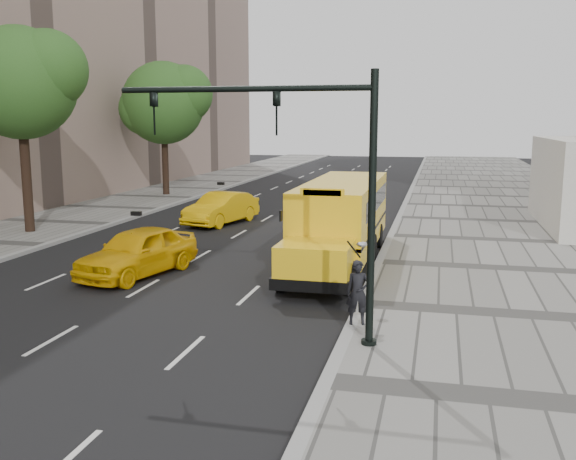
% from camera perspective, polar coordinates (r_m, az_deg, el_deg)
% --- Properties ---
extents(ground, '(140.00, 140.00, 0.00)m').
position_cam_1_polar(ground, '(25.13, -5.67, -2.44)').
color(ground, black).
rests_on(ground, ground).
extents(sidewalk_museum, '(12.00, 140.00, 0.15)m').
position_cam_1_polar(sidewalk_museum, '(24.11, 22.47, -3.49)').
color(sidewalk_museum, gray).
rests_on(sidewalk_museum, ground).
extents(curb_museum, '(0.30, 140.00, 0.15)m').
position_cam_1_polar(curb_museum, '(23.87, 8.10, -2.96)').
color(curb_museum, gray).
rests_on(curb_museum, ground).
extents(curb_far, '(0.30, 140.00, 0.15)m').
position_cam_1_polar(curb_far, '(28.70, -20.96, -1.35)').
color(curb_far, gray).
rests_on(curb_far, ground).
extents(tree_b, '(5.69, 5.06, 9.45)m').
position_cam_1_polar(tree_b, '(31.86, -22.60, 12.05)').
color(tree_b, black).
rests_on(tree_b, ground).
extents(tree_c, '(6.29, 5.59, 9.20)m').
position_cam_1_polar(tree_c, '(45.27, -10.90, 11.09)').
color(tree_c, black).
rests_on(tree_c, ground).
extents(school_bus, '(2.96, 11.56, 3.19)m').
position_cam_1_polar(school_bus, '(24.29, 4.79, 1.38)').
color(school_bus, yellow).
rests_on(school_bus, ground).
extents(taxi_near, '(3.09, 5.23, 1.67)m').
position_cam_1_polar(taxi_near, '(22.60, -13.21, -1.88)').
color(taxi_near, '#EDB007').
rests_on(taxi_near, ground).
extents(taxi_far, '(2.83, 5.16, 1.61)m').
position_cam_1_polar(taxi_far, '(33.01, -5.95, 1.93)').
color(taxi_far, '#EDB007').
rests_on(taxi_far, ground).
extents(pedestrian, '(0.68, 0.52, 1.66)m').
position_cam_1_polar(pedestrian, '(16.44, 6.24, -5.55)').
color(pedestrian, black).
rests_on(pedestrian, sidewalk_museum).
extents(traffic_signal, '(6.18, 0.36, 6.40)m').
position_cam_1_polar(traffic_signal, '(14.65, 2.03, 5.01)').
color(traffic_signal, black).
rests_on(traffic_signal, ground).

